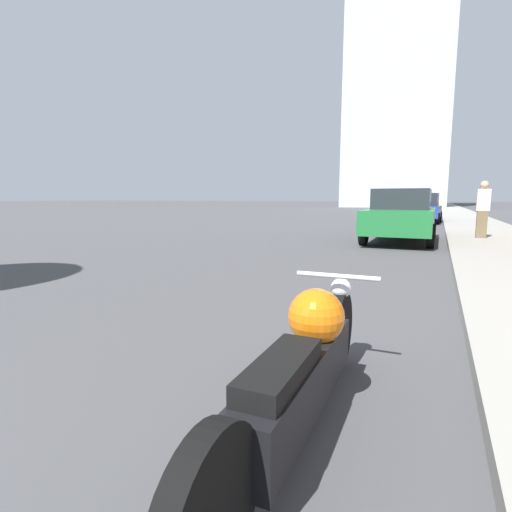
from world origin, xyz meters
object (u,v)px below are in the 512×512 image
Objects in this scene: motorcycle at (303,368)px; pedestrian at (483,209)px; parked_car_green at (401,215)px; parked_car_blue at (423,208)px; parked_car_yellow at (427,205)px.

pedestrian is (1.88, 11.76, 0.64)m from motorcycle.
parked_car_green is 10.98m from parked_car_blue.
parked_car_blue is at bearing 89.00° from parked_car_green.
pedestrian is (2.09, -21.82, 0.26)m from parked_car_yellow.
parked_car_yellow is at bearing 95.47° from pedestrian.
parked_car_yellow is (-0.10, 11.57, -0.03)m from parked_car_blue.
motorcycle is 0.57× the size of parked_car_green.
parked_car_green is 2.69× the size of pedestrian.
parked_car_yellow is 21.92m from pedestrian.
parked_car_blue is 11.57m from parked_car_yellow.
pedestrian reaches higher than motorcycle.
motorcycle is 11.04m from parked_car_green.
motorcycle is 0.64× the size of parked_car_blue.
parked_car_green is at bearing 91.14° from motorcycle.
parked_car_yellow is (-0.21, 33.58, 0.39)m from motorcycle.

